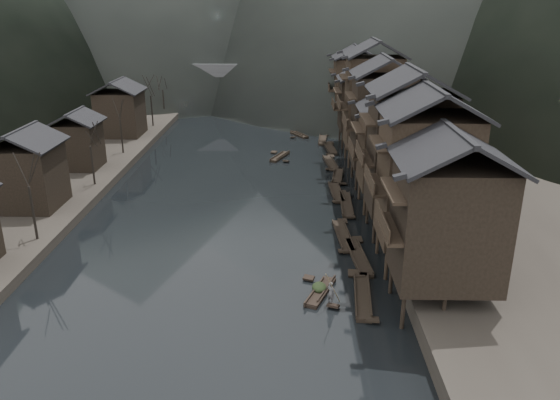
{
  "coord_description": "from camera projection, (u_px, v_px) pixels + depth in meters",
  "views": [
    {
      "loc": [
        6.49,
        -42.78,
        21.36
      ],
      "look_at": [
        5.41,
        8.18,
        2.5
      ],
      "focal_mm": 35.0,
      "sensor_mm": 36.0,
      "label": 1
    }
  ],
  "objects": [
    {
      "name": "left_bank",
      "position": [
        27.0,
        139.0,
        85.65
      ],
      "size": [
        40.0,
        200.0,
        1.2
      ],
      "primitive_type": "cube",
      "color": "#2D2823",
      "rests_on": "ground"
    },
    {
      "name": "stilt_houses",
      "position": [
        386.0,
        113.0,
        61.86
      ],
      "size": [
        9.0,
        67.6,
        16.72
      ],
      "color": "black",
      "rests_on": "ground"
    },
    {
      "name": "moored_sampans",
      "position": [
        333.0,
        168.0,
        72.47
      ],
      "size": [
        2.71,
        73.44,
        0.47
      ],
      "color": "black",
      "rests_on": "water"
    },
    {
      "name": "water",
      "position": [
        216.0,
        259.0,
        47.66
      ],
      "size": [
        300.0,
        300.0,
        0.0
      ],
      "primitive_type": "plane",
      "color": "black",
      "rests_on": "ground"
    },
    {
      "name": "right_bank",
      "position": [
        476.0,
        140.0,
        84.16
      ],
      "size": [
        40.0,
        200.0,
        1.8
      ],
      "primitive_type": "cube",
      "color": "#2D2823",
      "rests_on": "ground"
    },
    {
      "name": "bare_trees",
      "position": [
        104.0,
        126.0,
        68.3
      ],
      "size": [
        3.66,
        71.58,
        7.31
      ],
      "color": "black",
      "rests_on": "left_bank"
    },
    {
      "name": "midriver_boats",
      "position": [
        283.0,
        136.0,
        89.29
      ],
      "size": [
        8.28,
        29.27,
        0.44
      ],
      "color": "black",
      "rests_on": "water"
    },
    {
      "name": "left_houses",
      "position": [
        65.0,
        139.0,
        64.96
      ],
      "size": [
        8.1,
        53.2,
        8.73
      ],
      "color": "black",
      "rests_on": "left_bank"
    },
    {
      "name": "boatman",
      "position": [
        331.0,
        290.0,
        40.0
      ],
      "size": [
        0.75,
        0.73,
        1.73
      ],
      "primitive_type": "imported",
      "rotation": [
        0.0,
        0.0,
        2.43
      ],
      "color": "#555557",
      "rests_on": "hero_sampan"
    },
    {
      "name": "cargo_heap",
      "position": [
        319.0,
        283.0,
        41.96
      ],
      "size": [
        1.13,
        1.47,
        0.68
      ],
      "primitive_type": "ellipsoid",
      "color": "black",
      "rests_on": "hero_sampan"
    },
    {
      "name": "bamboo_pole",
      "position": [
        335.0,
        258.0,
        39.11
      ],
      "size": [
        1.43,
        1.49,
        3.38
      ],
      "primitive_type": "cylinder",
      "rotation": [
        0.53,
        0.0,
        -0.77
      ],
      "color": "#8C7A51",
      "rests_on": "boatman"
    },
    {
      "name": "hero_sampan",
      "position": [
        320.0,
        291.0,
        41.95
      ],
      "size": [
        2.71,
        5.07,
        0.44
      ],
      "color": "black",
      "rests_on": "water"
    },
    {
      "name": "stone_bridge",
      "position": [
        261.0,
        82.0,
        113.4
      ],
      "size": [
        40.0,
        6.0,
        9.0
      ],
      "color": "#4C4C4F",
      "rests_on": "ground"
    }
  ]
}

